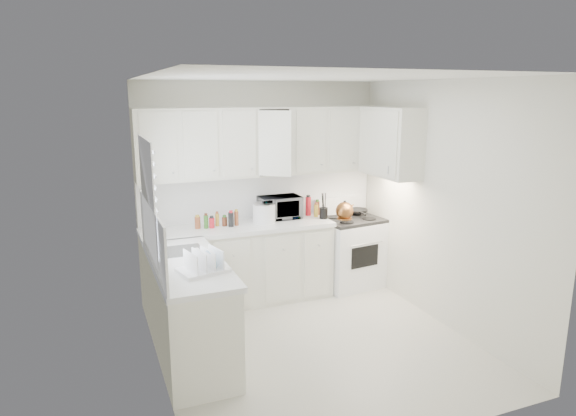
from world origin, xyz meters
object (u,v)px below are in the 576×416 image
stove (350,243)px  microwave (279,205)px  tea_kettle (345,210)px  rice_cooker (264,212)px  utensil_crock (324,205)px  dish_rack (203,259)px

stove → microwave: microwave is taller
stove → microwave: (-0.91, 0.16, 0.54)m
stove → tea_kettle: tea_kettle is taller
stove → tea_kettle: bearing=-145.9°
microwave → rice_cooker: (-0.24, -0.13, -0.04)m
rice_cooker → utensil_crock: utensil_crock is taller
microwave → dish_rack: size_ratio=1.24×
utensil_crock → dish_rack: size_ratio=0.82×
stove → utensil_crock: 0.68m
stove → utensil_crock: (-0.41, -0.05, 0.54)m
tea_kettle → utensil_crock: bearing=144.5°
microwave → stove: bearing=-10.4°
microwave → rice_cooker: microwave is taller
utensil_crock → rice_cooker: bearing=173.3°
tea_kettle → rice_cooker: (-0.98, 0.19, 0.02)m
tea_kettle → stove: bearing=30.4°
tea_kettle → rice_cooker: 1.00m
stove → dish_rack: 2.66m
stove → dish_rack: size_ratio=2.85×
stove → rice_cooker: bearing=170.9°
rice_cooker → tea_kettle: bearing=-23.9°
microwave → rice_cooker: bearing=-151.8°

